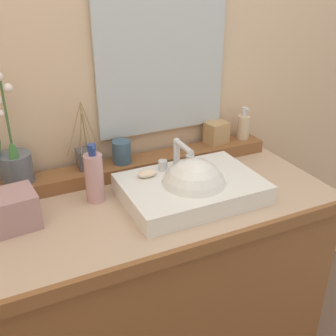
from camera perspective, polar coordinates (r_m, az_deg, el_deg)
wall_back at (r=1.64m, az=-7.97°, el=12.09°), size 2.95×0.20×2.42m
vanity_cabinet at (r=1.68m, az=-1.82°, el=-17.51°), size 1.25×0.59×0.89m
back_ledge at (r=1.58m, az=-5.33°, el=0.14°), size 1.17×0.11×0.05m
sink_basin at (r=1.40m, az=3.44°, el=-3.05°), size 0.47×0.33×0.26m
soap_bar at (r=1.41m, az=-3.05°, el=-0.78°), size 0.07×0.04×0.02m
potted_plant at (r=1.48m, az=-20.67°, el=0.79°), size 0.13×0.11×0.38m
soap_dispenser at (r=1.79m, az=10.52°, el=5.80°), size 0.05×0.06×0.14m
tumbler_cup at (r=1.54m, az=-6.51°, el=2.25°), size 0.07×0.07×0.09m
reed_diffuser at (r=1.53m, az=-11.42°, el=1.43°), size 0.12×0.08×0.25m
trinket_box at (r=1.73m, az=6.81°, el=4.96°), size 0.10×0.09×0.09m
lotion_bottle at (r=1.38m, az=-10.28°, el=-1.22°), size 0.06×0.07×0.21m
tissue_box at (r=1.33m, az=-20.67°, el=-5.43°), size 0.14×0.14×0.11m
mirror at (r=1.57m, az=-0.84°, el=15.50°), size 0.52×0.02×0.59m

